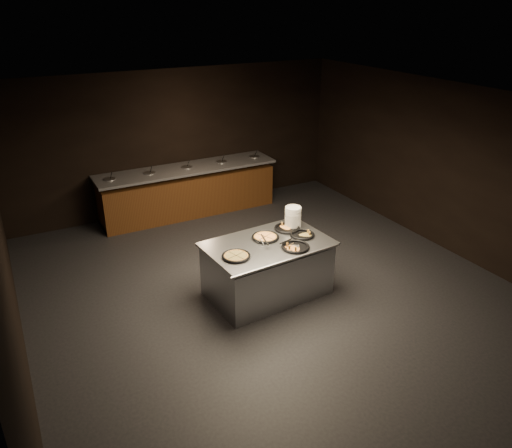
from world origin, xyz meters
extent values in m
cube|color=black|center=(0.00, 0.00, -0.01)|extent=(7.00, 8.00, 0.01)
cube|color=black|center=(0.00, 0.00, 2.90)|extent=(7.00, 8.00, 0.01)
cube|color=black|center=(0.00, 4.00, 1.45)|extent=(7.00, 0.01, 2.90)
cube|color=black|center=(-3.50, 0.00, 1.45)|extent=(0.01, 8.00, 2.90)
cube|color=black|center=(3.50, 0.00, 1.45)|extent=(0.01, 8.00, 2.90)
cube|color=#4E2C12|center=(0.00, 3.58, 0.43)|extent=(3.60, 0.75, 0.85)
cube|color=#5B5B5F|center=(0.00, 3.58, 0.97)|extent=(3.70, 0.83, 0.05)
cube|color=#39120C|center=(0.00, 3.58, 0.04)|extent=(3.60, 0.69, 0.08)
cylinder|color=#B7BABF|center=(-1.55, 3.58, 0.98)|extent=(0.22, 0.22, 0.08)
cylinder|color=#577E32|center=(-1.55, 3.58, 1.00)|extent=(0.19, 0.19, 0.02)
cylinder|color=black|center=(-1.52, 3.56, 1.09)|extent=(0.04, 0.10, 0.19)
cylinder|color=#B7BABF|center=(-0.78, 3.58, 0.98)|extent=(0.22, 0.22, 0.08)
cylinder|color=#577E32|center=(-0.78, 3.58, 1.00)|extent=(0.19, 0.19, 0.02)
cylinder|color=black|center=(-0.74, 3.56, 1.09)|extent=(0.04, 0.10, 0.19)
cylinder|color=#B7BABF|center=(0.00, 3.58, 0.98)|extent=(0.22, 0.22, 0.08)
cylinder|color=#577E32|center=(0.00, 3.58, 1.00)|extent=(0.19, 0.19, 0.02)
cylinder|color=black|center=(0.03, 3.56, 1.09)|extent=(0.04, 0.10, 0.19)
cylinder|color=#B7BABF|center=(0.78, 3.58, 0.98)|extent=(0.22, 0.22, 0.08)
cylinder|color=#577E32|center=(0.78, 3.58, 1.00)|extent=(0.19, 0.19, 0.02)
cylinder|color=black|center=(0.81, 3.56, 1.09)|extent=(0.04, 0.10, 0.19)
cylinder|color=#B7BABF|center=(1.55, 3.58, 0.98)|extent=(0.22, 0.22, 0.08)
cylinder|color=#577E32|center=(1.55, 3.58, 1.00)|extent=(0.19, 0.19, 0.02)
cylinder|color=black|center=(1.58, 3.56, 1.09)|extent=(0.04, 0.10, 0.19)
cube|color=#B7BABF|center=(-0.08, 0.07, 0.39)|extent=(1.80, 1.18, 0.78)
cube|color=#B7BABF|center=(-0.08, 0.07, 0.85)|extent=(1.89, 1.27, 0.04)
cylinder|color=#B7BABF|center=(-0.08, -0.50, 0.85)|extent=(1.81, 0.17, 0.04)
cylinder|color=white|center=(0.56, 0.41, 1.02)|extent=(0.25, 0.25, 0.32)
cylinder|color=black|center=(-0.69, -0.11, 0.87)|extent=(0.38, 0.38, 0.01)
torus|color=black|center=(-0.69, -0.11, 0.89)|extent=(0.40, 0.40, 0.04)
torus|color=#A3612A|center=(-0.69, -0.11, 0.89)|extent=(0.34, 0.34, 0.03)
cylinder|color=#B58048|center=(-0.69, -0.11, 0.89)|extent=(0.30, 0.30, 0.02)
cube|color=black|center=(-0.69, -0.11, 0.90)|extent=(0.09, 0.29, 0.00)
cube|color=black|center=(-0.69, -0.11, 0.90)|extent=(0.29, 0.09, 0.00)
cylinder|color=black|center=(-0.04, 0.22, 0.87)|extent=(0.39, 0.39, 0.01)
torus|color=black|center=(-0.04, 0.22, 0.89)|extent=(0.41, 0.41, 0.04)
torus|color=#A3612A|center=(-0.04, 0.22, 0.89)|extent=(0.35, 0.35, 0.03)
cylinder|color=#F9B25A|center=(-0.04, 0.22, 0.89)|extent=(0.31, 0.31, 0.02)
cube|color=black|center=(-0.04, 0.22, 0.90)|extent=(0.13, 0.28, 0.00)
cube|color=black|center=(-0.04, 0.22, 0.90)|extent=(0.28, 0.13, 0.00)
cylinder|color=black|center=(0.42, 0.34, 0.87)|extent=(0.38, 0.38, 0.01)
torus|color=black|center=(0.42, 0.34, 0.89)|extent=(0.40, 0.40, 0.04)
cylinder|color=black|center=(0.19, -0.26, 0.87)|extent=(0.39, 0.39, 0.01)
torus|color=black|center=(0.19, -0.26, 0.89)|extent=(0.41, 0.41, 0.04)
cylinder|color=black|center=(0.50, 0.03, 0.87)|extent=(0.35, 0.35, 0.01)
torus|color=black|center=(0.50, 0.03, 0.89)|extent=(0.37, 0.37, 0.04)
cube|color=#B7BABF|center=(-0.19, 0.16, 0.89)|extent=(0.10, 0.12, 0.00)
cylinder|color=black|center=(-0.17, 0.01, 0.96)|extent=(0.04, 0.20, 0.12)
cylinder|color=#B7BABF|center=(-0.18, 0.09, 0.91)|extent=(0.02, 0.10, 0.08)
cube|color=#B7BABF|center=(0.20, -0.25, 0.89)|extent=(0.13, 0.12, 0.00)
cylinder|color=black|center=(0.08, -0.17, 0.96)|extent=(0.15, 0.13, 0.13)
cylinder|color=#B7BABF|center=(0.14, -0.21, 0.91)|extent=(0.08, 0.07, 0.08)
camera|label=1|loc=(-3.31, -5.62, 4.16)|focal=35.00mm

